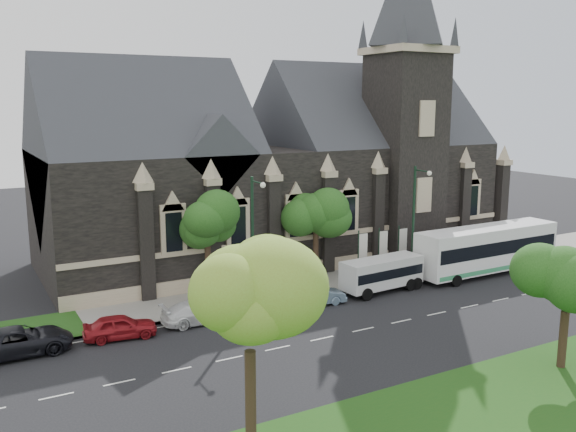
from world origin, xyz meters
TOP-DOWN VIEW (x-y plane):
  - ground at (0.00, 0.00)m, footprint 160.00×160.00m
  - sidewalk at (0.00, 9.50)m, footprint 80.00×5.00m
  - museum at (5.12, 18.78)m, footprint 40.00×17.70m
  - tree_park_near at (-11.77, -8.77)m, footprint 4.42×4.42m
  - tree_park_east at (6.18, -9.32)m, footprint 3.40×3.40m
  - tree_walk_right at (3.21, 10.71)m, footprint 4.08×4.08m
  - tree_walk_left at (-5.80, 10.70)m, footprint 3.91×3.91m
  - street_lamp_near at (10.00, 7.09)m, footprint 0.36×1.88m
  - street_lamp_mid at (-4.00, 7.09)m, footprint 0.36×1.88m
  - banner_flag_left at (6.29, 9.00)m, footprint 0.90×0.10m
  - banner_flag_center at (8.29, 9.00)m, footprint 0.90×0.10m
  - banner_flag_right at (10.29, 9.00)m, footprint 0.90×0.10m
  - tour_coach at (16.24, 5.37)m, footprint 13.40×3.19m
  - shuttle_bus at (5.81, 5.69)m, footprint 6.67×2.76m
  - box_trailer at (-3.97, 6.05)m, footprint 3.23×1.90m
  - sedan at (-0.02, 5.47)m, footprint 4.23×1.97m
  - car_far_red at (-13.47, 5.89)m, footprint 4.46×2.28m
  - car_far_white at (-8.37, 6.07)m, footprint 4.96×2.07m
  - car_far_black at (-18.95, 6.19)m, footprint 5.71×2.67m

SIDE VIEW (x-z plane):
  - ground at x=0.00m, z-range 0.00..0.00m
  - sidewalk at x=0.00m, z-range 0.00..0.15m
  - sedan at x=-0.02m, z-range 0.00..1.34m
  - car_far_white at x=-8.37m, z-range 0.00..1.43m
  - car_far_red at x=-13.47m, z-range 0.00..1.46m
  - car_far_black at x=-18.95m, z-range 0.00..1.58m
  - box_trailer at x=-3.97m, z-range 0.12..1.81m
  - shuttle_bus at x=5.81m, z-range 0.21..2.73m
  - tour_coach at x=16.24m, z-range 0.17..4.06m
  - banner_flag_left at x=6.29m, z-range 0.38..4.38m
  - banner_flag_center at x=8.29m, z-range 0.38..4.38m
  - banner_flag_right at x=10.29m, z-range 0.38..4.38m
  - tree_park_east at x=6.18m, z-range 1.48..7.76m
  - street_lamp_near at x=10.00m, z-range 0.61..9.61m
  - street_lamp_mid at x=-4.00m, z-range 0.61..9.61m
  - tree_walk_left at x=-5.80m, z-range 1.91..9.55m
  - tree_walk_right at x=3.21m, z-range 1.92..9.72m
  - tree_park_near at x=-11.77m, z-range 2.14..10.70m
  - museum at x=5.12m, z-range -6.78..23.12m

